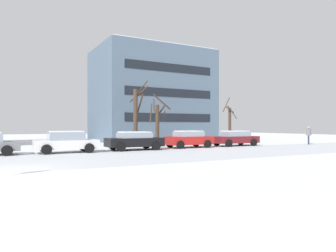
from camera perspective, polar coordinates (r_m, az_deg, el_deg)
The scene contains 11 objects.
ground_plane at distance 14.24m, azimuth -26.01°, elevation -7.21°, with size 120.00×120.00×0.00m, color white.
road_surface at distance 17.28m, azimuth -26.47°, elevation -5.93°, with size 80.00×8.11×0.00m.
parked_car_white at distance 22.11m, azimuth -17.92°, elevation -2.72°, with size 4.13×2.06×1.45m.
parked_car_black at distance 23.52m, azimuth -6.10°, elevation -2.61°, with size 4.20×2.17×1.37m.
parked_car_red at distance 25.98m, azimuth 3.75°, elevation -2.34°, with size 3.95×2.06×1.40m.
parked_car_maroon at distance 28.88m, azimuth 12.03°, elevation -2.14°, with size 4.32×2.05×1.36m.
pedestrian_crossing at distance 33.28m, azimuth 24.09°, elevation -1.33°, with size 0.42×0.42×1.74m.
tree_far_right at distance 27.66m, azimuth -5.79°, elevation 2.07°, with size 1.39×1.66×5.76m.
tree_far_left at distance 32.68m, azimuth 11.10°, elevation 0.38°, with size 1.10×1.23×4.78m.
tree_far_mid at distance 27.76m, azimuth -1.89°, elevation 0.83°, with size 1.75×1.78×4.52m.
building_far_right at distance 38.27m, azimuth -3.01°, elevation 5.46°, with size 13.09×9.49×10.84m.
Camera 1 is at (-0.64, -14.12, 1.79)m, focal length 33.69 mm.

